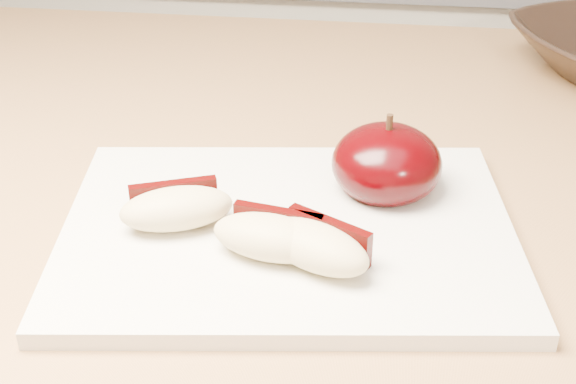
# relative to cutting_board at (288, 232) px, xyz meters

# --- Properties ---
(back_cabinet) EXTENTS (2.40, 0.62, 0.94)m
(back_cabinet) POSITION_rel_cutting_board_xyz_m (-0.03, 0.81, -0.44)
(back_cabinet) COLOR silver
(back_cabinet) RESTS_ON ground
(cutting_board) EXTENTS (0.32, 0.25, 0.01)m
(cutting_board) POSITION_rel_cutting_board_xyz_m (0.00, 0.00, 0.00)
(cutting_board) COLOR silver
(cutting_board) RESTS_ON island_counter
(apple_half) EXTENTS (0.09, 0.09, 0.06)m
(apple_half) POSITION_rel_cutting_board_xyz_m (0.06, 0.06, 0.02)
(apple_half) COLOR black
(apple_half) RESTS_ON cutting_board
(apple_wedge_a) EXTENTS (0.08, 0.06, 0.03)m
(apple_wedge_a) POSITION_rel_cutting_board_xyz_m (-0.07, -0.01, 0.02)
(apple_wedge_a) COLOR #D6C088
(apple_wedge_a) RESTS_ON cutting_board
(apple_wedge_b) EXTENTS (0.08, 0.05, 0.03)m
(apple_wedge_b) POSITION_rel_cutting_board_xyz_m (-0.01, -0.03, 0.02)
(apple_wedge_b) COLOR #D6C088
(apple_wedge_b) RESTS_ON cutting_board
(apple_wedge_c) EXTENTS (0.08, 0.07, 0.03)m
(apple_wedge_c) POSITION_rel_cutting_board_xyz_m (0.02, -0.04, 0.02)
(apple_wedge_c) COLOR #D6C088
(apple_wedge_c) RESTS_ON cutting_board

